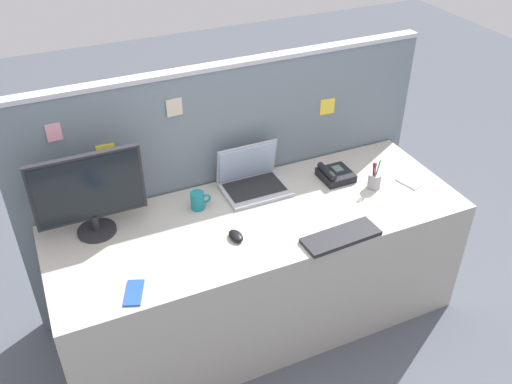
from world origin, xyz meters
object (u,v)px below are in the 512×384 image
computer_mouse_right_hand (236,236)px  cell_phone_blue_case (134,293)px  desktop_monitor (89,192)px  cell_phone_white_slab (408,182)px  laptop (252,179)px  coffee_mug (198,200)px  keyboard_main (341,237)px  desk_phone (335,174)px  pen_cup (374,180)px

computer_mouse_right_hand → cell_phone_blue_case: 0.57m
desktop_monitor → cell_phone_white_slab: 1.72m
laptop → coffee_mug: 0.34m
keyboard_main → cell_phone_white_slab: size_ratio=2.82×
keyboard_main → laptop: bearing=107.3°
desktop_monitor → cell_phone_blue_case: 0.56m
desk_phone → cell_phone_white_slab: size_ratio=1.25×
desktop_monitor → desk_phone: (1.32, -0.07, -0.21)m
keyboard_main → pen_cup: size_ratio=2.22×
laptop → computer_mouse_right_hand: laptop is taller
laptop → keyboard_main: laptop is taller
desktop_monitor → desk_phone: 1.34m
laptop → cell_phone_blue_case: laptop is taller
laptop → pen_cup: bearing=-24.5°
cell_phone_white_slab → laptop: bearing=143.1°
coffee_mug → cell_phone_blue_case: bearing=-134.0°
desktop_monitor → keyboard_main: desktop_monitor is taller
computer_mouse_right_hand → coffee_mug: size_ratio=0.90×
desktop_monitor → laptop: (0.86, 0.04, -0.18)m
desktop_monitor → laptop: bearing=2.5°
desk_phone → cell_phone_blue_case: bearing=-161.2°
coffee_mug → cell_phone_white_slab: bearing=-12.6°
pen_cup → laptop: bearing=155.5°
computer_mouse_right_hand → pen_cup: bearing=0.9°
pen_cup → coffee_mug: size_ratio=1.60×
keyboard_main → coffee_mug: coffee_mug is taller
computer_mouse_right_hand → keyboard_main: bearing=-29.7°
cell_phone_blue_case → cell_phone_white_slab: bearing=29.0°
keyboard_main → cell_phone_blue_case: 1.02m
desk_phone → pen_cup: size_ratio=0.98×
desktop_monitor → computer_mouse_right_hand: bearing=-29.1°
computer_mouse_right_hand → laptop: bearing=50.8°
laptop → pen_cup: size_ratio=1.97×
desktop_monitor → cell_phone_white_slab: (1.68, -0.28, -0.23)m
laptop → computer_mouse_right_hand: bearing=-123.8°
desktop_monitor → coffee_mug: size_ratio=4.76×
coffee_mug → laptop: bearing=10.8°
laptop → desk_phone: laptop is taller
laptop → cell_phone_white_slab: (0.82, -0.32, -0.05)m
laptop → pen_cup: 0.67m
pen_cup → coffee_mug: pen_cup is taller
computer_mouse_right_hand → coffee_mug: bearing=99.5°
desk_phone → cell_phone_white_slab: desk_phone is taller
cell_phone_white_slab → desk_phone: bearing=134.2°
pen_cup → cell_phone_blue_case: bearing=-169.5°
computer_mouse_right_hand → pen_cup: (0.87, 0.10, 0.03)m
desk_phone → computer_mouse_right_hand: (-0.71, -0.26, -0.01)m
desk_phone → cell_phone_blue_case: (-1.26, -0.43, -0.02)m
cell_phone_white_slab → computer_mouse_right_hand: bearing=167.5°
keyboard_main → cell_phone_blue_case: keyboard_main is taller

